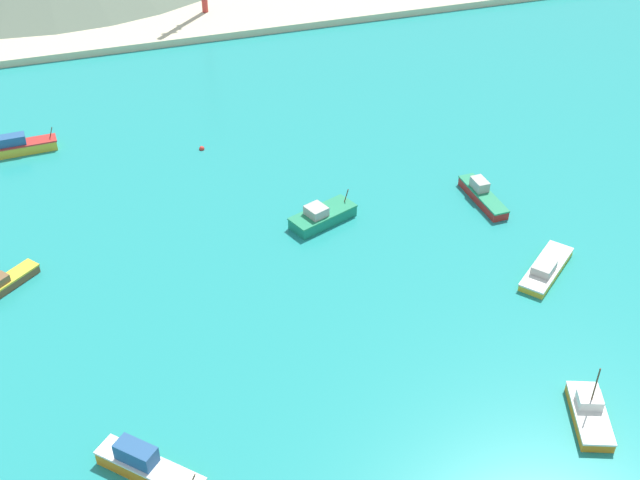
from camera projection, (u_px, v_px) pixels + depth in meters
ground at (208, 314)px, 83.31m from camera, size 260.00×280.00×0.50m
fishing_boat_0 at (590, 414)px, 71.45m from camera, size 5.19×7.74×5.81m
fishing_boat_1 at (482, 195)px, 99.01m from camera, size 2.34×9.07×2.42m
fishing_boat_2 at (147, 467)px, 66.46m from camera, size 8.39×8.49×3.04m
fishing_boat_3 at (6, 282)px, 85.96m from camera, size 6.80×5.95×1.87m
fishing_boat_4 at (322, 216)px, 95.30m from camera, size 8.61×5.76×2.98m
fishing_boat_5 at (19, 146)px, 108.07m from camera, size 9.35×2.67×2.92m
fishing_boat_6 at (546, 269)px, 87.82m from camera, size 8.94×7.93×1.88m
buoy_1 at (202, 149)px, 109.25m from camera, size 0.71×0.71×0.71m
beach_strip at (115, 26)px, 141.84m from camera, size 247.00×20.51×1.20m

